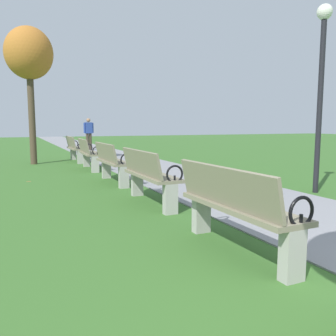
{
  "coord_description": "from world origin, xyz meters",
  "views": [
    {
      "loc": [
        -2.51,
        -0.48,
        1.3
      ],
      "look_at": [
        -0.05,
        5.04,
        0.55
      ],
      "focal_mm": 37.29,
      "sensor_mm": 36.0,
      "label": 1
    }
  ],
  "objects_px": {
    "park_bench_5": "(89,153)",
    "lamp_post": "(322,70)",
    "park_bench_3": "(149,175)",
    "park_bench_6": "(75,148)",
    "park_bench_2": "(235,206)",
    "tree_2": "(29,55)",
    "pedestrian_walking": "(89,132)",
    "park_bench_4": "(112,162)"
  },
  "relations": [
    {
      "from": "park_bench_3",
      "to": "pedestrian_walking",
      "type": "relative_size",
      "value": 0.99
    },
    {
      "from": "park_bench_3",
      "to": "tree_2",
      "type": "xyz_separation_m",
      "value": [
        -1.39,
        7.09,
        3.04
      ]
    },
    {
      "from": "park_bench_5",
      "to": "tree_2",
      "type": "distance_m",
      "value": 3.99
    },
    {
      "from": "park_bench_3",
      "to": "tree_2",
      "type": "height_order",
      "value": "tree_2"
    },
    {
      "from": "park_bench_5",
      "to": "lamp_post",
      "type": "relative_size",
      "value": 0.46
    },
    {
      "from": "pedestrian_walking",
      "to": "park_bench_4",
      "type": "bearing_deg",
      "value": -98.65
    },
    {
      "from": "park_bench_4",
      "to": "park_bench_5",
      "type": "relative_size",
      "value": 0.99
    },
    {
      "from": "park_bench_2",
      "to": "park_bench_6",
      "type": "distance_m",
      "value": 9.74
    },
    {
      "from": "lamp_post",
      "to": "pedestrian_walking",
      "type": "bearing_deg",
      "value": 97.29
    },
    {
      "from": "park_bench_5",
      "to": "pedestrian_walking",
      "type": "distance_m",
      "value": 8.12
    },
    {
      "from": "park_bench_5",
      "to": "park_bench_2",
      "type": "bearing_deg",
      "value": -90.0
    },
    {
      "from": "pedestrian_walking",
      "to": "lamp_post",
      "type": "relative_size",
      "value": 0.47
    },
    {
      "from": "tree_2",
      "to": "lamp_post",
      "type": "xyz_separation_m",
      "value": [
        4.68,
        -7.48,
        -1.21
      ]
    },
    {
      "from": "pedestrian_walking",
      "to": "park_bench_2",
      "type": "bearing_deg",
      "value": -95.99
    },
    {
      "from": "park_bench_3",
      "to": "pedestrian_walking",
      "type": "height_order",
      "value": "pedestrian_walking"
    },
    {
      "from": "park_bench_2",
      "to": "tree_2",
      "type": "height_order",
      "value": "tree_2"
    },
    {
      "from": "park_bench_4",
      "to": "park_bench_6",
      "type": "height_order",
      "value": "same"
    },
    {
      "from": "park_bench_3",
      "to": "lamp_post",
      "type": "relative_size",
      "value": 0.46
    },
    {
      "from": "lamp_post",
      "to": "park_bench_4",
      "type": "bearing_deg",
      "value": 140.73
    },
    {
      "from": "park_bench_2",
      "to": "park_bench_5",
      "type": "distance_m",
      "value": 7.33
    },
    {
      "from": "park_bench_2",
      "to": "park_bench_4",
      "type": "distance_m",
      "value": 4.73
    },
    {
      "from": "tree_2",
      "to": "park_bench_3",
      "type": "bearing_deg",
      "value": -78.93
    },
    {
      "from": "park_bench_3",
      "to": "park_bench_4",
      "type": "xyz_separation_m",
      "value": [
        0.0,
        2.31,
        0.0
      ]
    },
    {
      "from": "park_bench_2",
      "to": "park_bench_6",
      "type": "bearing_deg",
      "value": 90.0
    },
    {
      "from": "park_bench_6",
      "to": "park_bench_3",
      "type": "bearing_deg",
      "value": -90.0
    },
    {
      "from": "tree_2",
      "to": "pedestrian_walking",
      "type": "height_order",
      "value": "tree_2"
    },
    {
      "from": "park_bench_5",
      "to": "park_bench_3",
      "type": "bearing_deg",
      "value": -90.0
    },
    {
      "from": "park_bench_2",
      "to": "park_bench_4",
      "type": "xyz_separation_m",
      "value": [
        -0.0,
        4.73,
        0.0
      ]
    },
    {
      "from": "park_bench_3",
      "to": "lamp_post",
      "type": "xyz_separation_m",
      "value": [
        3.3,
        -0.38,
        1.82
      ]
    },
    {
      "from": "park_bench_5",
      "to": "tree_2",
      "type": "xyz_separation_m",
      "value": [
        -1.39,
        2.18,
        3.04
      ]
    },
    {
      "from": "park_bench_3",
      "to": "pedestrian_walking",
      "type": "xyz_separation_m",
      "value": [
        1.6,
        12.85,
        0.44
      ]
    },
    {
      "from": "park_bench_5",
      "to": "park_bench_6",
      "type": "height_order",
      "value": "same"
    },
    {
      "from": "park_bench_2",
      "to": "tree_2",
      "type": "bearing_deg",
      "value": 98.3
    },
    {
      "from": "park_bench_3",
      "to": "lamp_post",
      "type": "bearing_deg",
      "value": -6.65
    },
    {
      "from": "tree_2",
      "to": "park_bench_4",
      "type": "bearing_deg",
      "value": -73.82
    },
    {
      "from": "pedestrian_walking",
      "to": "park_bench_5",
      "type": "bearing_deg",
      "value": -101.41
    },
    {
      "from": "park_bench_4",
      "to": "lamp_post",
      "type": "bearing_deg",
      "value": -39.27
    },
    {
      "from": "tree_2",
      "to": "lamp_post",
      "type": "distance_m",
      "value": 8.91
    },
    {
      "from": "park_bench_4",
      "to": "tree_2",
      "type": "height_order",
      "value": "tree_2"
    },
    {
      "from": "park_bench_5",
      "to": "lamp_post",
      "type": "height_order",
      "value": "lamp_post"
    },
    {
      "from": "park_bench_2",
      "to": "pedestrian_walking",
      "type": "bearing_deg",
      "value": 84.01
    },
    {
      "from": "park_bench_2",
      "to": "pedestrian_walking",
      "type": "distance_m",
      "value": 15.37
    }
  ]
}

